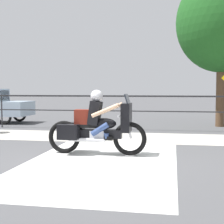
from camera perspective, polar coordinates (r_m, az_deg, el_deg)
ground_plane at (r=7.75m, az=-2.86°, el=-7.71°), size 120.00×120.00×0.00m
sidewalk_band at (r=11.04m, az=1.14°, el=-4.21°), size 44.00×2.40×0.01m
crosswalk_band at (r=7.51m, az=-1.53°, el=-8.05°), size 3.15×6.00×0.01m
fence_railing at (r=12.90m, az=2.54°, el=1.53°), size 36.00×0.05×1.31m
motorcycle at (r=8.12m, az=-2.67°, el=-2.32°), size 2.38×0.76×1.53m
tree_behind_sign at (r=15.03m, az=17.78°, el=13.96°), size 3.68×3.68×6.28m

